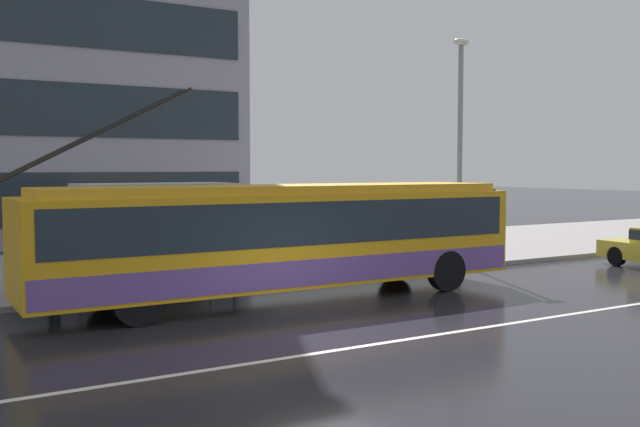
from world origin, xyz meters
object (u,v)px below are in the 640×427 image
(bus_shelter, at_px, (153,207))
(pedestrian_approaching_curb, at_px, (48,226))
(street_lamp, at_px, (460,131))
(trolleybus, at_px, (285,236))
(pedestrian_at_shelter, at_px, (110,250))

(bus_shelter, height_order, pedestrian_approaching_curb, bus_shelter)
(pedestrian_approaching_curb, distance_m, street_lamp, 12.92)
(bus_shelter, xyz_separation_m, street_lamp, (10.01, -0.49, 2.21))
(trolleybus, bearing_deg, bus_shelter, 125.46)
(pedestrian_at_shelter, relative_size, pedestrian_approaching_curb, 0.84)
(pedestrian_at_shelter, bearing_deg, street_lamp, 0.08)
(trolleybus, distance_m, pedestrian_at_shelter, 4.34)
(pedestrian_at_shelter, distance_m, pedestrian_approaching_curb, 1.54)
(bus_shelter, height_order, pedestrian_at_shelter, bus_shelter)
(pedestrian_approaching_curb, height_order, street_lamp, street_lamp)
(pedestrian_at_shelter, xyz_separation_m, pedestrian_approaching_curb, (-1.40, 0.19, 0.63))
(street_lamp, bearing_deg, pedestrian_approaching_curb, 179.22)
(trolleybus, relative_size, pedestrian_at_shelter, 7.49)
(bus_shelter, relative_size, pedestrian_at_shelter, 2.35)
(bus_shelter, relative_size, street_lamp, 0.55)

